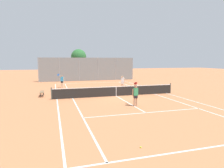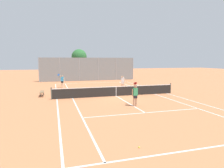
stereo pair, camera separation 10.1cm
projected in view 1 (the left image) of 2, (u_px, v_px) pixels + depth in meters
ground_plane at (116, 96)px, 19.19m from camera, size 120.00×120.00×0.00m
court_line_markings at (116, 96)px, 19.19m from camera, size 11.10×23.90×0.01m
tennis_net at (116, 91)px, 19.13m from camera, size 12.00×0.10×1.07m
player_near_side at (135, 94)px, 14.90m from camera, size 0.63×0.76×1.77m
player_far_left at (62, 80)px, 24.97m from camera, size 0.85×0.68×1.77m
player_far_right at (123, 81)px, 23.96m from camera, size 0.54×0.47×1.60m
loose_tennis_ball_0 at (141, 147)px, 7.84m from camera, size 0.07×0.07×0.07m
loose_tennis_ball_1 at (119, 89)px, 23.84m from camera, size 0.07×0.07×0.07m
loose_tennis_ball_2 at (86, 84)px, 28.46m from camera, size 0.07×0.07×0.07m
courtside_bench at (42, 92)px, 19.04m from camera, size 0.36×1.50×0.47m
back_fence at (89, 69)px, 33.45m from camera, size 15.97×0.08×3.88m
tree_behind_left at (78, 57)px, 36.18m from camera, size 2.77×2.75×5.44m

